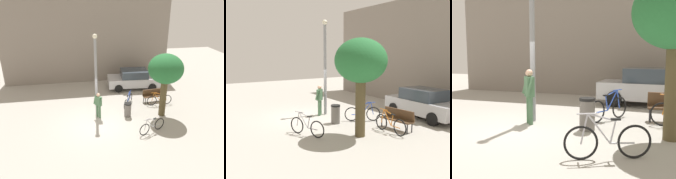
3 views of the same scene
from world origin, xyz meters
The scene contains 9 objects.
ground_plane centered at (0.00, 0.00, 0.00)m, with size 36.00×36.00×0.00m, color #A8A399.
building_facade centered at (0.00, 8.12, 3.46)m, with size 14.09×2.00×6.92m, color gray.
lamppost centered at (0.03, 1.09, 2.83)m, with size 0.28×0.28×5.16m.
person_by_lamppost centered at (0.09, 0.69, 0.97)m, with size 0.56×0.59×1.67m.
park_bench centered at (4.28, 2.36, 0.55)m, with size 1.64×0.61×0.92m.
bicycle_silver centered at (2.86, -1.46, 0.38)m, with size 1.69×0.75×0.97m.
bicycle_blue centered at (2.30, 1.93, 0.38)m, with size 0.97×1.58×0.97m.
parked_car_silver centered at (3.51, 5.04, 0.77)m, with size 4.30×2.04×1.55m.
trash_bin centered at (1.94, 0.55, 0.46)m, with size 0.45×0.45×0.92m.
Camera 3 is at (3.79, -6.96, 2.13)m, focal length 45.20 mm.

